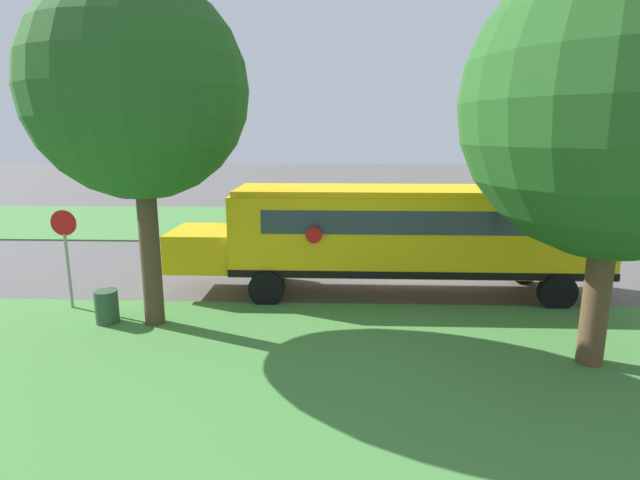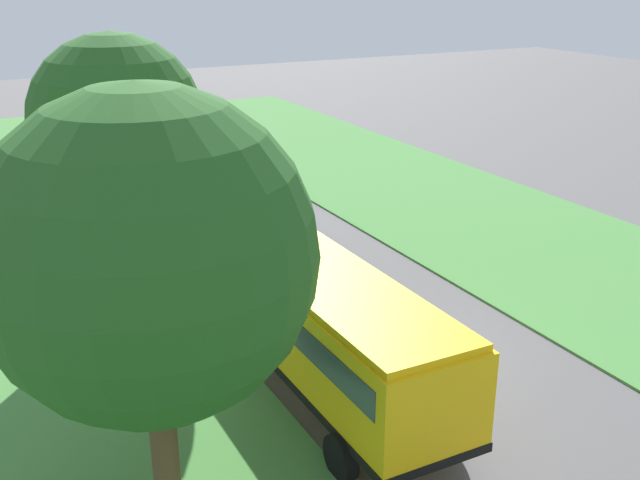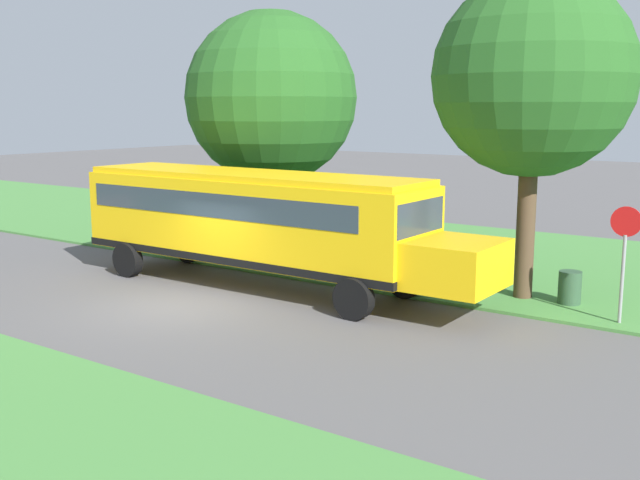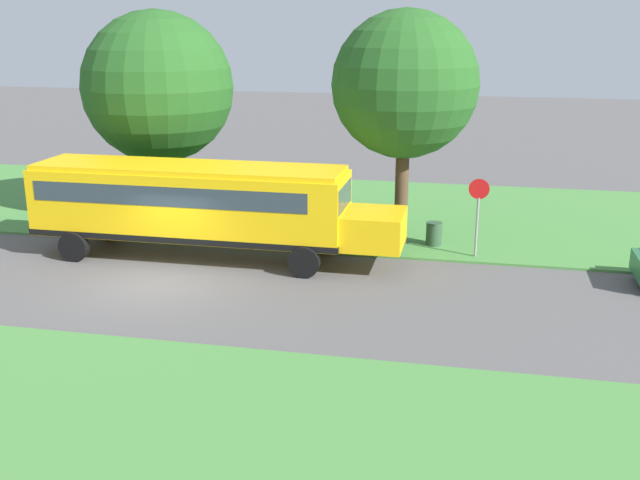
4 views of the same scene
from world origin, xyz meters
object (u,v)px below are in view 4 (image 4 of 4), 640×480
(school_bus, at_px, (198,202))
(trash_bin, at_px, (434,235))
(stop_sign, at_px, (478,209))
(oak_tree_roadside_mid, at_px, (406,87))
(oak_tree_beside_bus, at_px, (157,84))

(school_bus, bearing_deg, trash_bin, 110.30)
(school_bus, bearing_deg, stop_sign, 101.18)
(oak_tree_roadside_mid, distance_m, stop_sign, 4.73)
(stop_sign, bearing_deg, school_bus, -78.82)
(stop_sign, bearing_deg, oak_tree_beside_bus, -103.33)
(oak_tree_roadside_mid, bearing_deg, oak_tree_beside_bus, -101.57)
(oak_tree_beside_bus, height_order, stop_sign, oak_tree_beside_bus)
(school_bus, distance_m, oak_tree_beside_bus, 6.72)
(oak_tree_beside_bus, distance_m, trash_bin, 12.17)
(oak_tree_beside_bus, bearing_deg, oak_tree_roadside_mid, 78.43)
(oak_tree_beside_bus, xyz_separation_m, stop_sign, (2.94, 12.43, -3.61))
(oak_tree_beside_bus, xyz_separation_m, trash_bin, (1.91, 10.97, -4.90))
(stop_sign, xyz_separation_m, trash_bin, (-1.03, -1.46, -1.29))
(school_bus, relative_size, oak_tree_beside_bus, 1.52)
(oak_tree_roadside_mid, bearing_deg, trash_bin, 95.26)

